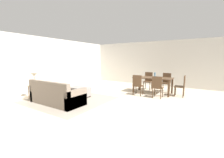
% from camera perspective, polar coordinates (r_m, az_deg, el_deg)
% --- Properties ---
extents(ground_plane, '(10.80, 10.80, 0.00)m').
position_cam_1_polar(ground_plane, '(5.08, 2.35, -10.81)').
color(ground_plane, beige).
extents(wall_back, '(9.00, 0.12, 2.70)m').
position_cam_1_polar(wall_back, '(9.49, 17.75, 5.74)').
color(wall_back, silver).
rests_on(wall_back, ground_plane).
extents(wall_left, '(0.12, 11.00, 2.70)m').
position_cam_1_polar(wall_left, '(8.34, -23.64, 5.25)').
color(wall_left, silver).
rests_on(wall_left, ground_plane).
extents(area_rug, '(3.00, 2.80, 0.01)m').
position_cam_1_polar(area_rug, '(6.18, -16.14, -7.70)').
color(area_rug, gray).
rests_on(area_rug, ground_plane).
extents(couch, '(2.08, 0.89, 0.86)m').
position_cam_1_polar(couch, '(5.75, -20.81, -6.08)').
color(couch, gray).
rests_on(couch, ground_plane).
extents(ottoman_table, '(0.91, 0.53, 0.42)m').
position_cam_1_polar(ottoman_table, '(6.48, -12.51, -4.73)').
color(ottoman_table, gray).
rests_on(ottoman_table, ground_plane).
extents(side_table, '(0.40, 0.40, 0.55)m').
position_cam_1_polar(side_table, '(6.82, -27.71, -3.13)').
color(side_table, olive).
rests_on(side_table, ground_plane).
extents(table_lamp, '(0.26, 0.26, 0.53)m').
position_cam_1_polar(table_lamp, '(6.75, -27.99, 1.26)').
color(table_lamp, brown).
rests_on(table_lamp, side_table).
extents(dining_table, '(1.74, 0.87, 0.76)m').
position_cam_1_polar(dining_table, '(7.22, 15.53, -0.10)').
color(dining_table, '#513823').
rests_on(dining_table, ground_plane).
extents(dining_chair_near_left, '(0.42, 0.42, 0.92)m').
position_cam_1_polar(dining_chair_near_left, '(6.64, 9.93, -1.89)').
color(dining_chair_near_left, '#513823').
rests_on(dining_chair_near_left, ground_plane).
extents(dining_chair_near_right, '(0.41, 0.41, 0.92)m').
position_cam_1_polar(dining_chair_near_right, '(6.35, 17.18, -2.56)').
color(dining_chair_near_right, '#513823').
rests_on(dining_chair_near_right, ground_plane).
extents(dining_chair_far_left, '(0.42, 0.42, 0.92)m').
position_cam_1_polar(dining_chair_far_left, '(8.10, 13.84, -0.29)').
color(dining_chair_far_left, '#513823').
rests_on(dining_chair_far_left, ground_plane).
extents(dining_chair_far_right, '(0.42, 0.42, 0.92)m').
position_cam_1_polar(dining_chair_far_right, '(7.86, 20.25, -0.78)').
color(dining_chair_far_right, '#513823').
rests_on(dining_chair_far_right, ground_plane).
extents(dining_chair_head_east, '(0.41, 0.41, 0.92)m').
position_cam_1_polar(dining_chair_head_east, '(7.02, 25.45, -2.02)').
color(dining_chair_head_east, '#513823').
rests_on(dining_chair_head_east, ground_plane).
extents(vase_centerpiece, '(0.08, 0.08, 0.23)m').
position_cam_1_polar(vase_centerpiece, '(7.21, 16.26, 1.52)').
color(vase_centerpiece, slate).
rests_on(vase_centerpiece, dining_table).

